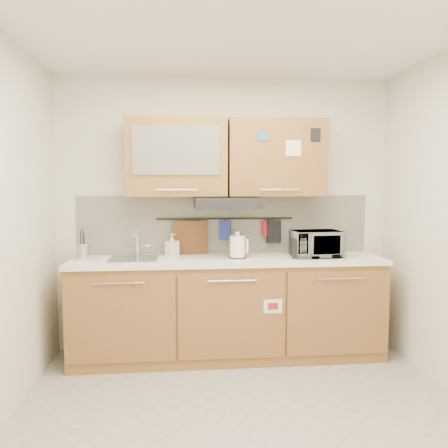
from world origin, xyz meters
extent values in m
plane|color=#9E9993|center=(0.00, 0.00, 0.00)|extent=(3.20, 3.20, 0.00)
plane|color=white|center=(0.00, 0.00, 2.60)|extent=(3.20, 3.20, 0.00)
plane|color=silver|center=(0.00, 1.50, 1.30)|extent=(3.20, 0.00, 3.20)
cube|color=#9C6837|center=(0.00, 1.20, 0.44)|extent=(2.80, 0.60, 0.88)
cube|color=black|center=(0.00, 1.20, 0.05)|extent=(2.80, 0.54, 0.10)
cube|color=#966035|center=(-0.93, 0.89, 0.47)|extent=(0.91, 0.02, 0.74)
cylinder|color=silver|center=(-0.93, 0.86, 0.78)|extent=(0.41, 0.01, 0.01)
cube|color=#966035|center=(0.00, 0.89, 0.47)|extent=(0.91, 0.02, 0.74)
cylinder|color=silver|center=(0.00, 0.86, 0.78)|extent=(0.41, 0.01, 0.01)
cube|color=#966035|center=(0.93, 0.89, 0.47)|extent=(0.91, 0.02, 0.74)
cylinder|color=silver|center=(0.93, 0.86, 0.78)|extent=(0.41, 0.01, 0.01)
cube|color=white|center=(0.00, 1.19, 0.90)|extent=(2.82, 0.62, 0.04)
cube|color=silver|center=(0.00, 1.49, 1.20)|extent=(2.80, 0.02, 0.56)
cube|color=#9C6837|center=(-0.46, 1.32, 1.83)|extent=(0.90, 0.35, 0.70)
cube|color=silver|center=(-0.46, 1.14, 1.88)|extent=(0.76, 0.02, 0.42)
cube|color=#966035|center=(0.46, 1.32, 1.83)|extent=(0.90, 0.35, 0.70)
cube|color=white|center=(0.58, 1.14, 1.91)|extent=(0.14, 0.00, 0.14)
cube|color=black|center=(0.00, 1.25, 1.42)|extent=(0.60, 0.46, 0.10)
cube|color=silver|center=(-0.85, 1.20, 0.92)|extent=(0.42, 0.40, 0.03)
cylinder|color=silver|center=(-0.83, 1.36, 1.04)|extent=(0.03, 0.03, 0.24)
cylinder|color=silver|center=(-0.83, 1.28, 1.14)|extent=(0.02, 0.18, 0.02)
cylinder|color=black|center=(0.00, 1.45, 1.26)|extent=(1.30, 0.02, 0.02)
cylinder|color=#BBBBC0|center=(-1.30, 1.25, 0.99)|extent=(0.14, 0.14, 0.14)
cylinder|color=black|center=(-1.32, 1.26, 1.05)|extent=(0.01, 0.01, 0.26)
cylinder|color=black|center=(-1.29, 1.24, 1.04)|extent=(0.01, 0.01, 0.23)
cylinder|color=black|center=(-1.30, 1.27, 1.06)|extent=(0.01, 0.01, 0.28)
cylinder|color=black|center=(-1.31, 1.23, 1.02)|extent=(0.01, 0.01, 0.21)
cylinder|color=white|center=(0.08, 1.17, 1.02)|extent=(0.14, 0.14, 0.20)
sphere|color=white|center=(0.08, 1.17, 1.14)|extent=(0.05, 0.05, 0.05)
cube|color=white|center=(0.17, 1.17, 1.03)|extent=(0.02, 0.03, 0.13)
cylinder|color=black|center=(0.08, 1.17, 0.93)|extent=(0.16, 0.16, 0.01)
cube|color=black|center=(0.70, 1.13, 1.01)|extent=(0.26, 0.18, 0.18)
cube|color=black|center=(0.65, 1.14, 1.09)|extent=(0.08, 0.11, 0.01)
cube|color=black|center=(0.74, 1.12, 1.09)|extent=(0.08, 0.11, 0.01)
imported|color=#999999|center=(0.82, 1.18, 1.04)|extent=(0.46, 0.32, 0.24)
imported|color=#999999|center=(-0.51, 1.33, 1.03)|extent=(0.14, 0.14, 0.21)
cube|color=brown|center=(-0.34, 1.44, 1.03)|extent=(0.34, 0.04, 0.41)
cube|color=#213298|center=(-0.01, 1.44, 1.15)|extent=(0.11, 0.06, 0.18)
cube|color=black|center=(0.47, 1.44, 1.13)|extent=(0.14, 0.07, 0.22)
cube|color=#AE1718|center=(0.42, 1.44, 1.16)|extent=(0.12, 0.06, 0.15)
camera|label=1|loc=(-0.42, -2.71, 1.57)|focal=35.00mm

